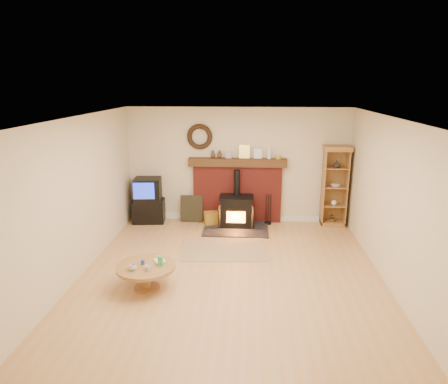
# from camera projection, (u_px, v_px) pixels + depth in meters

# --- Properties ---
(ground) EXTENTS (5.50, 5.50, 0.00)m
(ground) POSITION_uv_depth(u_px,v_px,m) (231.00, 273.00, 6.75)
(ground) COLOR tan
(ground) RESTS_ON ground
(room_shell) EXTENTS (5.02, 5.52, 2.61)m
(room_shell) POSITION_uv_depth(u_px,v_px,m) (231.00, 173.00, 6.38)
(room_shell) COLOR beige
(room_shell) RESTS_ON ground
(chimney_breast) EXTENTS (2.20, 0.22, 1.78)m
(chimney_breast) POSITION_uv_depth(u_px,v_px,m) (237.00, 187.00, 9.10)
(chimney_breast) COLOR maroon
(chimney_breast) RESTS_ON ground
(wood_stove) EXTENTS (1.40, 1.00, 1.25)m
(wood_stove) POSITION_uv_depth(u_px,v_px,m) (236.00, 212.00, 8.84)
(wood_stove) COLOR black
(wood_stove) RESTS_ON ground
(area_rug) EXTENTS (1.70, 1.23, 0.01)m
(area_rug) POSITION_uv_depth(u_px,v_px,m) (224.00, 249.00, 7.71)
(area_rug) COLOR brown
(area_rug) RESTS_ON ground
(tv_unit) EXTENTS (0.75, 0.56, 1.03)m
(tv_unit) POSITION_uv_depth(u_px,v_px,m) (148.00, 201.00, 9.13)
(tv_unit) COLOR black
(tv_unit) RESTS_ON ground
(curio_cabinet) EXTENTS (0.58, 0.42, 1.80)m
(curio_cabinet) POSITION_uv_depth(u_px,v_px,m) (334.00, 186.00, 8.81)
(curio_cabinet) COLOR brown
(curio_cabinet) RESTS_ON ground
(firelog_box) EXTENTS (0.51, 0.40, 0.28)m
(firelog_box) POSITION_uv_depth(u_px,v_px,m) (214.00, 218.00, 9.05)
(firelog_box) COLOR #B3C31F
(firelog_box) RESTS_ON ground
(leaning_painting) EXTENTS (0.51, 0.14, 0.61)m
(leaning_painting) POSITION_uv_depth(u_px,v_px,m) (192.00, 209.00, 9.19)
(leaning_painting) COLOR black
(leaning_painting) RESTS_ON ground
(fire_tools) EXTENTS (0.16, 0.16, 0.70)m
(fire_tools) POSITION_uv_depth(u_px,v_px,m) (268.00, 218.00, 9.07)
(fire_tools) COLOR black
(fire_tools) RESTS_ON ground
(coffee_table) EXTENTS (0.92, 0.92, 0.55)m
(coffee_table) POSITION_uv_depth(u_px,v_px,m) (146.00, 270.00, 6.17)
(coffee_table) COLOR brown
(coffee_table) RESTS_ON ground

